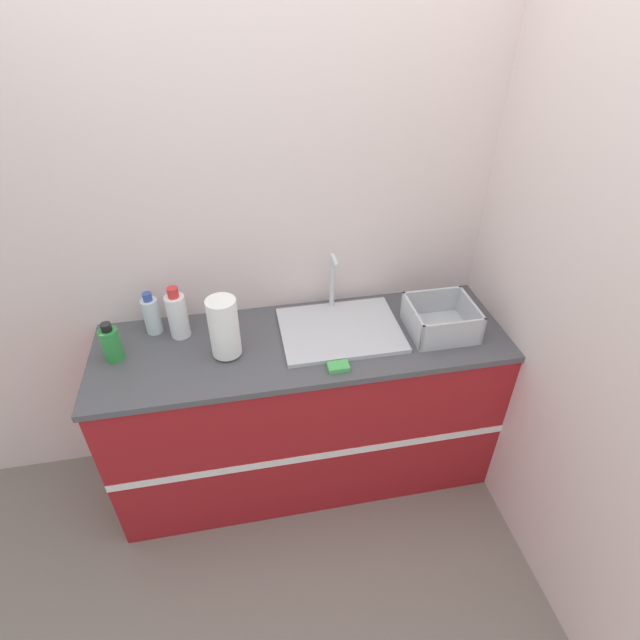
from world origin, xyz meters
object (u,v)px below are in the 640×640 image
at_px(dish_rack, 440,321).
at_px(bottle_green, 111,344).
at_px(paper_towel_roll, 224,328).
at_px(bottle_white_spray, 177,315).
at_px(sink, 340,327).
at_px(bottle_clear, 152,315).

relative_size(dish_rack, bottle_green, 1.57).
bearing_deg(paper_towel_roll, bottle_white_spray, 138.77).
xyz_separation_m(paper_towel_roll, bottle_white_spray, (-0.20, 0.18, -0.03)).
xyz_separation_m(sink, bottle_white_spray, (-0.72, 0.11, 0.09)).
xyz_separation_m(paper_towel_roll, dish_rack, (0.97, -0.01, -0.09)).
height_order(bottle_green, bottle_white_spray, bottle_white_spray).
height_order(bottle_clear, bottle_white_spray, bottle_white_spray).
xyz_separation_m(sink, bottle_clear, (-0.84, 0.16, 0.07)).
bearing_deg(bottle_green, sink, 0.71).
xyz_separation_m(dish_rack, bottle_clear, (-1.29, 0.24, 0.04)).
height_order(paper_towel_roll, dish_rack, paper_towel_roll).
distance_m(dish_rack, bottle_clear, 1.31).
height_order(dish_rack, bottle_clear, bottle_clear).
distance_m(sink, bottle_clear, 0.86).
height_order(dish_rack, bottle_green, bottle_green).
distance_m(dish_rack, bottle_green, 1.45).
bearing_deg(dish_rack, bottle_green, 177.18).
bearing_deg(paper_towel_roll, bottle_clear, 144.60).
distance_m(dish_rack, bottle_white_spray, 1.19).
height_order(sink, bottle_clear, sink).
relative_size(paper_towel_roll, bottle_green, 1.51).
relative_size(sink, paper_towel_roll, 1.95).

